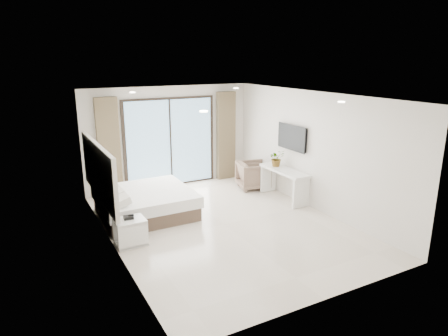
# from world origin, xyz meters

# --- Properties ---
(ground) EXTENTS (6.20, 6.20, 0.00)m
(ground) POSITION_xyz_m (0.00, 0.00, 0.00)
(ground) COLOR beige
(ground) RESTS_ON ground
(room_shell) EXTENTS (4.62, 6.22, 2.72)m
(room_shell) POSITION_xyz_m (-0.20, 0.90, 1.58)
(room_shell) COLOR silver
(room_shell) RESTS_ON ground
(bed) EXTENTS (1.99, 1.89, 0.69)m
(bed) POSITION_xyz_m (-1.32, 1.30, 0.29)
(bed) COLOR brown
(bed) RESTS_ON ground
(nightstand) EXTENTS (0.56, 0.46, 0.50)m
(nightstand) POSITION_xyz_m (-2.00, 0.01, 0.25)
(nightstand) COLOR white
(nightstand) RESTS_ON ground
(phone) EXTENTS (0.19, 0.15, 0.06)m
(phone) POSITION_xyz_m (-2.01, 0.04, 0.54)
(phone) COLOR black
(phone) RESTS_ON nightstand
(console_desk) EXTENTS (0.47, 1.49, 0.77)m
(console_desk) POSITION_xyz_m (2.04, 0.69, 0.56)
(console_desk) COLOR white
(console_desk) RESTS_ON ground
(plant) EXTENTS (0.43, 0.47, 0.33)m
(plant) POSITION_xyz_m (2.04, 1.02, 0.93)
(plant) COLOR #33662D
(plant) RESTS_ON console_desk
(armchair) EXTENTS (0.88, 0.92, 0.80)m
(armchair) POSITION_xyz_m (1.85, 1.79, 0.40)
(armchair) COLOR #7B6551
(armchair) RESTS_ON ground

